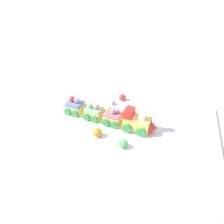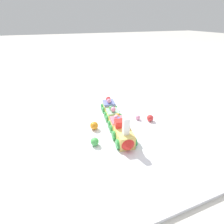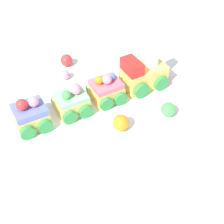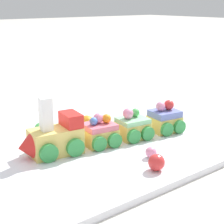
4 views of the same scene
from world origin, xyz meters
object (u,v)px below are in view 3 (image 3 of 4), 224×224
at_px(cake_car_mint, 72,102).
at_px(cake_car_strawberry, 106,90).
at_px(gumball_green, 168,110).
at_px(cake_train_locomotive, 147,73).
at_px(gumball_orange, 121,123).
at_px(gumball_red, 67,60).
at_px(gumball_pink, 65,75).
at_px(cake_car_blueberry, 30,115).

bearing_deg(cake_car_mint, cake_car_strawberry, 0.18).
relative_size(cake_car_strawberry, gumball_green, 2.67).
distance_m(cake_car_strawberry, cake_car_mint, 0.07).
bearing_deg(cake_train_locomotive, gumball_orange, -141.90).
relative_size(cake_car_mint, gumball_red, 2.74).
xyz_separation_m(gumball_green, gumball_pink, (-0.10, 0.22, -0.00)).
relative_size(gumball_orange, gumball_pink, 1.55).
bearing_deg(gumball_pink, gumball_orange, -89.16).
bearing_deg(cake_car_mint, gumball_red, 71.14).
distance_m(cake_car_strawberry, gumball_orange, 0.09).
bearing_deg(cake_car_blueberry, cake_train_locomotive, 0.02).
bearing_deg(gumball_orange, cake_car_blueberry, 139.44).
height_order(cake_car_mint, gumball_red, cake_car_mint).
xyz_separation_m(cake_car_mint, gumball_green, (0.14, -0.12, -0.01)).
height_order(cake_car_strawberry, gumball_red, cake_car_strawberry).
bearing_deg(cake_train_locomotive, gumball_red, 129.14).
bearing_deg(gumball_red, cake_car_mint, -117.02).
xyz_separation_m(gumball_orange, gumball_pink, (-0.00, 0.19, -0.01)).
distance_m(cake_car_strawberry, gumball_green, 0.13).
bearing_deg(cake_car_strawberry, gumball_pink, 114.74).
xyz_separation_m(cake_car_blueberry, gumball_green, (0.22, -0.13, -0.01)).
bearing_deg(gumball_red, cake_train_locomotive, -59.01).
bearing_deg(cake_car_strawberry, gumball_red, 99.37).
relative_size(cake_car_strawberry, cake_car_blueberry, 1.00).
height_order(cake_train_locomotive, cake_car_strawberry, cake_train_locomotive).
distance_m(cake_car_mint, gumball_orange, 0.11).
distance_m(gumball_green, gumball_orange, 0.10).
height_order(cake_train_locomotive, gumball_orange, cake_train_locomotive).
height_order(cake_train_locomotive, gumball_red, cake_train_locomotive).
bearing_deg(cake_car_mint, cake_car_blueberry, 179.88).
bearing_deg(gumball_orange, cake_car_mint, 115.26).
height_order(cake_car_strawberry, cake_car_blueberry, cake_car_blueberry).
bearing_deg(cake_car_blueberry, cake_car_mint, -0.12).
relative_size(cake_car_mint, gumball_green, 2.67).
height_order(gumball_pink, gumball_red, gumball_red).
distance_m(cake_train_locomotive, gumball_red, 0.19).
bearing_deg(gumball_red, cake_car_strawberry, -88.78).
relative_size(cake_train_locomotive, gumball_green, 4.21).
bearing_deg(gumball_orange, gumball_green, -15.08).
distance_m(cake_train_locomotive, cake_car_blueberry, 0.25).
xyz_separation_m(cake_car_mint, gumball_pink, (0.04, 0.10, -0.01)).
bearing_deg(cake_car_blueberry, cake_car_strawberry, 0.02).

